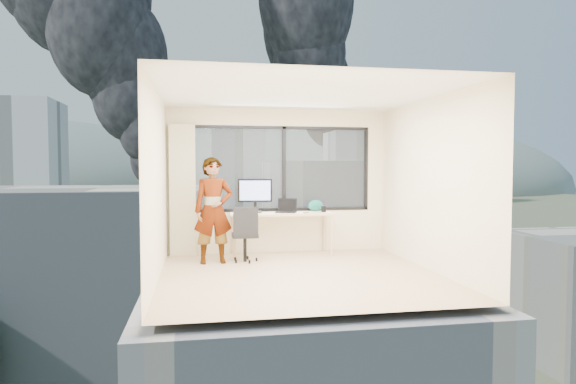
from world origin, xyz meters
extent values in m
cube|color=#D4AB89|center=(0.00, 0.00, 0.00)|extent=(4.00, 4.00, 0.01)
cube|color=white|center=(0.00, 0.00, 2.60)|extent=(4.00, 4.00, 0.01)
cube|color=#F6E0BE|center=(0.00, -2.00, 1.30)|extent=(4.00, 0.01, 2.60)
cube|color=#F6E0BE|center=(-2.00, 0.00, 1.30)|extent=(0.01, 4.00, 2.60)
cube|color=#F6E0BE|center=(2.00, 0.00, 1.30)|extent=(0.01, 4.00, 2.60)
cube|color=beige|center=(-1.72, 1.88, 1.15)|extent=(0.45, 0.14, 2.30)
cube|color=#D6B08F|center=(0.00, 1.66, 0.38)|extent=(1.80, 0.60, 0.75)
imported|color=#2D2D33|center=(-1.21, 1.10, 0.86)|extent=(0.67, 0.47, 1.72)
cube|color=white|center=(-0.61, 1.85, 0.79)|extent=(0.34, 0.30, 0.07)
cube|color=black|center=(0.41, 1.52, 0.76)|extent=(0.11, 0.06, 0.01)
cylinder|color=black|center=(0.77, 1.66, 0.80)|extent=(0.10, 0.10, 0.11)
ellipsoid|color=#0D4F4E|center=(0.66, 1.84, 0.85)|extent=(0.27, 0.14, 0.21)
cube|color=#515B3D|center=(0.00, 120.00, -14.00)|extent=(400.00, 400.00, 0.04)
cube|color=#ECE4C6|center=(-9.00, 30.00, -7.00)|extent=(16.00, 12.00, 14.00)
cube|color=silver|center=(12.00, 38.00, -6.00)|extent=(14.00, 13.00, 16.00)
cube|color=silver|center=(-35.00, 95.00, 0.00)|extent=(14.00, 14.00, 28.00)
cube|color=silver|center=(8.00, 120.00, 1.00)|extent=(13.00, 13.00, 30.00)
cube|color=silver|center=(45.00, 140.00, -1.00)|extent=(15.00, 15.00, 26.00)
ellipsoid|color=slate|center=(-120.00, 320.00, -14.00)|extent=(288.00, 216.00, 90.00)
ellipsoid|color=slate|center=(100.00, 320.00, -14.00)|extent=(300.00, 220.00, 96.00)
camera|label=1|loc=(-1.42, -6.98, 1.57)|focal=30.95mm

